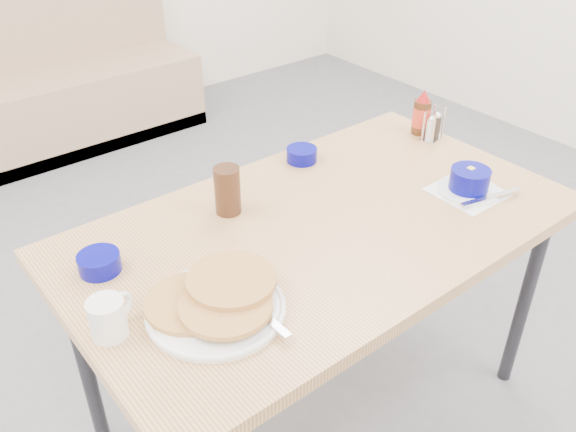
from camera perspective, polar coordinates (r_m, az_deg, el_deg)
booth_bench at (r=3.91m, az=-22.83°, el=10.70°), size 1.90×0.56×1.22m
dining_table at (r=1.70m, az=3.16°, el=-2.38°), size 1.40×0.80×0.76m
pancake_plate at (r=1.38m, az=-6.75°, el=-8.01°), size 0.32×0.33×0.06m
coffee_mug at (r=1.36m, az=-16.43°, el=-9.03°), size 0.11×0.08×0.09m
grits_setting at (r=1.86m, az=16.61°, el=2.98°), size 0.21×0.20×0.08m
creamer_bowl at (r=1.55m, az=-17.24°, el=-4.20°), size 0.10×0.10×0.05m
butter_bowl at (r=1.96m, az=1.29°, el=5.75°), size 0.10×0.10×0.04m
amber_tumbler at (r=1.68m, az=-5.69°, el=2.41°), size 0.09×0.09×0.14m
condiment_caddy at (r=2.16m, az=13.42°, el=7.97°), size 0.10×0.07×0.11m
syrup_bottle at (r=2.17m, az=12.39°, el=9.25°), size 0.06×0.06×0.16m
sugar_wrapper at (r=1.34m, az=-10.94°, el=-11.35°), size 0.04×0.04×0.00m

